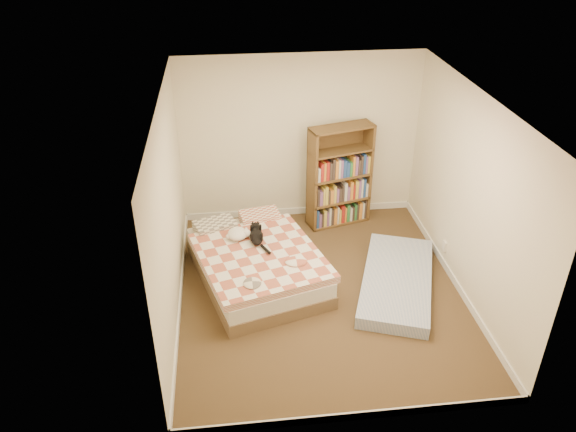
{
  "coord_description": "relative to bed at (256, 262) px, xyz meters",
  "views": [
    {
      "loc": [
        -1.06,
        -5.55,
        4.4
      ],
      "look_at": [
        -0.37,
        0.3,
        0.96
      ],
      "focal_mm": 35.0,
      "sensor_mm": 36.0,
      "label": 1
    }
  ],
  "objects": [
    {
      "name": "black_cat",
      "position": [
        0.02,
        0.18,
        0.3
      ],
      "size": [
        0.21,
        0.65,
        0.15
      ],
      "rotation": [
        0.0,
        0.0,
        -0.02
      ],
      "color": "black",
      "rests_on": "bed"
    },
    {
      "name": "bed",
      "position": [
        0.0,
        0.0,
        0.0
      ],
      "size": [
        1.85,
        2.25,
        0.52
      ],
      "rotation": [
        0.0,
        0.0,
        0.28
      ],
      "color": "brown",
      "rests_on": "room"
    },
    {
      "name": "white_dog",
      "position": [
        -0.21,
        0.22,
        0.3
      ],
      "size": [
        0.37,
        0.38,
        0.14
      ],
      "rotation": [
        0.0,
        0.0,
        0.66
      ],
      "color": "white",
      "rests_on": "bed"
    },
    {
      "name": "bookshelf",
      "position": [
        1.32,
        1.29,
        0.33
      ],
      "size": [
        1.01,
        0.55,
        1.55
      ],
      "rotation": [
        0.0,
        0.0,
        0.27
      ],
      "color": "#53341C",
      "rests_on": "room"
    },
    {
      "name": "floor_mattress",
      "position": [
        1.76,
        -0.41,
        -0.15
      ],
      "size": [
        1.42,
        2.04,
        0.17
      ],
      "primitive_type": "cube",
      "rotation": [
        0.0,
        0.0,
        -0.35
      ],
      "color": "#6D85B6",
      "rests_on": "room"
    },
    {
      "name": "room",
      "position": [
        0.77,
        -0.41,
        0.96
      ],
      "size": [
        3.51,
        4.01,
        2.51
      ],
      "color": "#47301E",
      "rests_on": "ground"
    }
  ]
}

